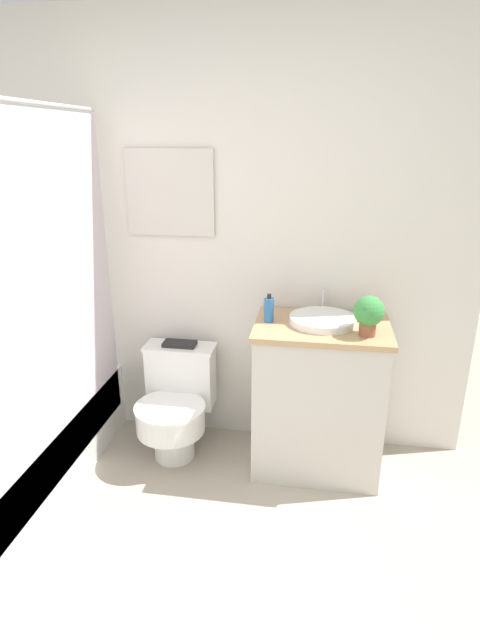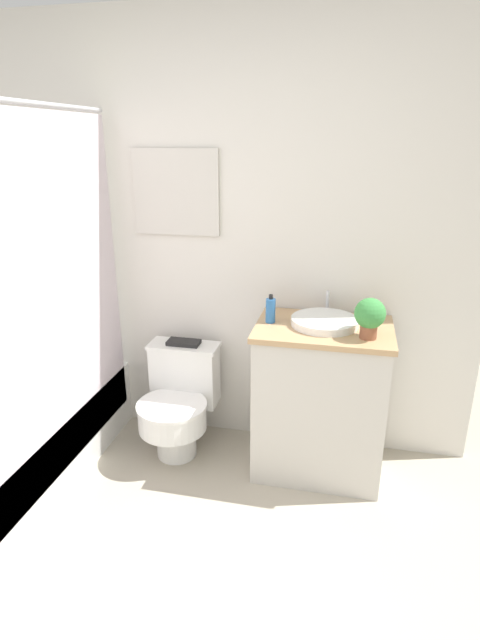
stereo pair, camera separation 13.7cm
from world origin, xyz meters
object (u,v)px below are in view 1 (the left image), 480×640
Objects in this scene: toilet at (176,403)px; potted_plant at (369,313)px; soap_bottle at (269,310)px; book_on_tank at (180,344)px; sink at (323,320)px.

toilet is 3.11× the size of potted_plant.
soap_bottle is 0.64m from book_on_tank.
potted_plant reaches higher than soap_bottle.
book_on_tank is at bearing 172.47° from sink.
sink is at bearing 3.65° from soap_bottle.
sink is at bearing 1.50° from toilet.
toilet is at bearing 173.70° from potted_plant.
sink is 0.28m from potted_plant.
potted_plant is (1.07, -0.12, 0.67)m from toilet.
soap_bottle reaches higher than toilet.
potted_plant is at bearing -31.93° from sink.
sink is 0.88m from book_on_tank.
potted_plant is at bearing -6.30° from toilet.
soap_bottle is at bearing 0.37° from toilet.
book_on_tank is (-0.55, 0.13, -0.29)m from soap_bottle.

